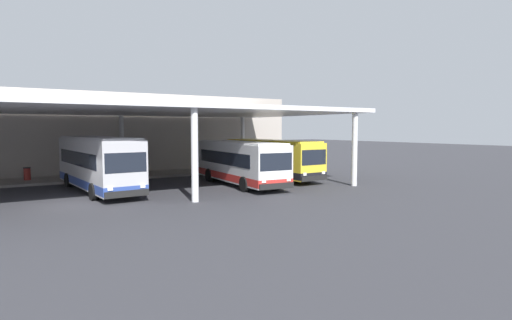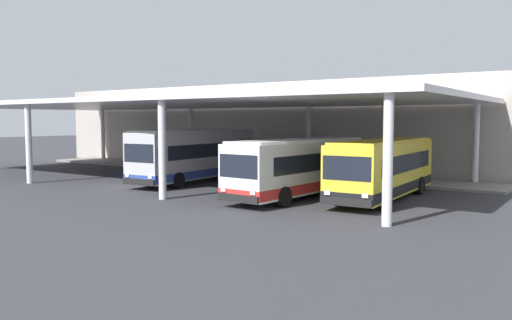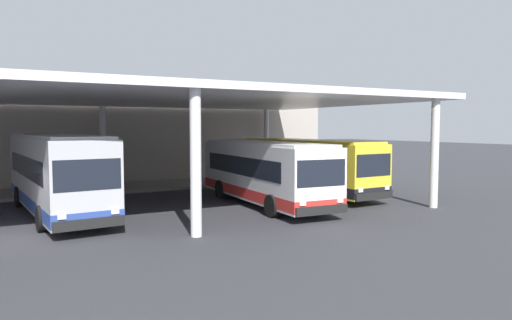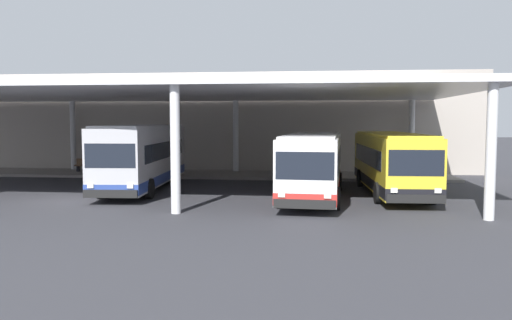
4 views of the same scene
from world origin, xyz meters
The scene contains 8 objects.
ground_plane centered at (0.00, 0.00, 0.00)m, with size 200.00×200.00×0.00m, color #333338.
platform_kerb centered at (0.00, 11.75, 0.09)m, with size 42.00×4.50×0.18m, color gray.
station_building_facade centered at (0.00, 15.00, 3.68)m, with size 48.00×1.60×7.36m, color #ADA399.
canopy_shelter centered at (0.00, 5.50, 5.31)m, with size 40.00×17.00×5.55m.
bus_nearest_bay centered at (2.36, 4.55, 1.84)m, with size 3.32×11.48×3.57m.
bus_second_bay centered at (11.77, 2.33, 1.66)m, with size 3.18×10.66×3.17m.
bus_middle_bay centered at (15.81, 4.22, 1.66)m, with size 3.05×10.63×3.17m.
trash_bin centered at (-1.33, 12.14, 0.68)m, with size 0.52×0.52×0.98m.
Camera 1 is at (-3.10, -23.84, 4.11)m, focal length 29.06 mm.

